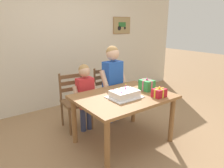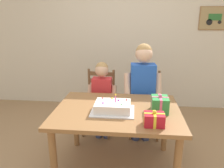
{
  "view_description": "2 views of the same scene",
  "coord_description": "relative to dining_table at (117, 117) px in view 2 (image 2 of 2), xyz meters",
  "views": [
    {
      "loc": [
        -1.78,
        -2.12,
        1.72
      ],
      "look_at": [
        -0.07,
        0.18,
        0.87
      ],
      "focal_mm": 33.63,
      "sensor_mm": 36.0,
      "label": 1
    },
    {
      "loc": [
        0.16,
        -2.14,
        1.67
      ],
      "look_at": [
        -0.06,
        0.05,
        0.99
      ],
      "focal_mm": 35.22,
      "sensor_mm": 36.0,
      "label": 2
    }
  ],
  "objects": [
    {
      "name": "ground_plane",
      "position": [
        0.0,
        0.0,
        -0.63
      ],
      "size": [
        20.0,
        20.0,
        0.0
      ],
      "primitive_type": "plane",
      "color": "#997551"
    },
    {
      "name": "back_wall",
      "position": [
        0.01,
        1.96,
        0.67
      ],
      "size": [
        6.4,
        0.11,
        2.6
      ],
      "color": "beige",
      "rests_on": "ground"
    },
    {
      "name": "dining_table",
      "position": [
        0.0,
        0.0,
        0.0
      ],
      "size": [
        1.32,
        0.98,
        0.73
      ],
      "color": "olive",
      "rests_on": "ground"
    },
    {
      "name": "birthday_cake",
      "position": [
        -0.04,
        -0.07,
        0.14
      ],
      "size": [
        0.44,
        0.34,
        0.19
      ],
      "color": "silver",
      "rests_on": "dining_table"
    },
    {
      "name": "gift_box_red_large",
      "position": [
        0.44,
        -0.02,
        0.17
      ],
      "size": [
        0.17,
        0.2,
        0.19
      ],
      "color": "#2D8E42",
      "rests_on": "dining_table"
    },
    {
      "name": "gift_box_beside_cake",
      "position": [
        0.36,
        -0.33,
        0.15
      ],
      "size": [
        0.18,
        0.14,
        0.15
      ],
      "color": "red",
      "rests_on": "dining_table"
    },
    {
      "name": "chair_left",
      "position": [
        -0.33,
        0.85,
        -0.17
      ],
      "size": [
        0.46,
        0.46,
        0.92
      ],
      "color": "brown",
      "rests_on": "ground"
    },
    {
      "name": "chair_right",
      "position": [
        0.34,
        0.85,
        -0.17
      ],
      "size": [
        0.43,
        0.43,
        0.92
      ],
      "color": "brown",
      "rests_on": "ground"
    },
    {
      "name": "child_older",
      "position": [
        0.29,
        0.64,
        0.19
      ],
      "size": [
        0.5,
        0.29,
        1.35
      ],
      "color": "#38426B",
      "rests_on": "ground"
    },
    {
      "name": "child_younger",
      "position": [
        -0.26,
        0.64,
        0.04
      ],
      "size": [
        0.4,
        0.23,
        1.1
      ],
      "color": "#38426B",
      "rests_on": "ground"
    }
  ]
}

